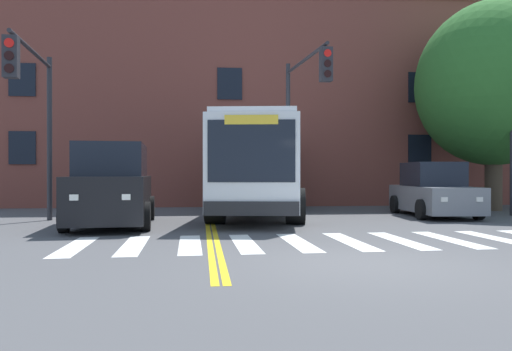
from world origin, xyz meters
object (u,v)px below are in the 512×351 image
(car_black_near_lane, at_px, (113,187))
(traffic_light_overhead, at_px, (302,103))
(city_bus, at_px, (260,166))
(traffic_light_far_corner, at_px, (35,99))
(car_grey_far_lane, at_px, (433,192))
(street_tree_curbside_large, at_px, (494,84))

(car_black_near_lane, bearing_deg, traffic_light_overhead, 19.86)
(city_bus, distance_m, traffic_light_far_corner, 7.71)
(car_black_near_lane, relative_size, traffic_light_far_corner, 1.00)
(car_grey_far_lane, height_order, traffic_light_far_corner, traffic_light_far_corner)
(street_tree_curbside_large, bearing_deg, car_grey_far_lane, -148.10)
(city_bus, height_order, traffic_light_far_corner, traffic_light_far_corner)
(traffic_light_far_corner, bearing_deg, car_grey_far_lane, 8.48)
(city_bus, bearing_deg, car_black_near_lane, -144.14)
(car_black_near_lane, xyz_separation_m, traffic_light_overhead, (5.92, 2.14, 2.78))
(car_black_near_lane, distance_m, street_tree_curbside_large, 15.27)
(traffic_light_far_corner, bearing_deg, city_bus, 25.72)
(city_bus, relative_size, traffic_light_far_corner, 2.17)
(car_grey_far_lane, bearing_deg, street_tree_curbside_large, 31.90)
(car_black_near_lane, xyz_separation_m, traffic_light_far_corner, (-2.14, 0.08, 2.48))
(traffic_light_far_corner, height_order, traffic_light_overhead, traffic_light_overhead)
(traffic_light_overhead, bearing_deg, traffic_light_far_corner, -165.67)
(city_bus, xyz_separation_m, car_grey_far_lane, (5.91, -1.36, -0.91))
(car_grey_far_lane, height_order, street_tree_curbside_large, street_tree_curbside_large)
(city_bus, bearing_deg, car_grey_far_lane, -13.00)
(car_grey_far_lane, bearing_deg, city_bus, 167.00)
(car_black_near_lane, relative_size, street_tree_curbside_large, 0.62)
(city_bus, xyz_separation_m, street_tree_curbside_large, (9.53, 0.89, 3.33))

